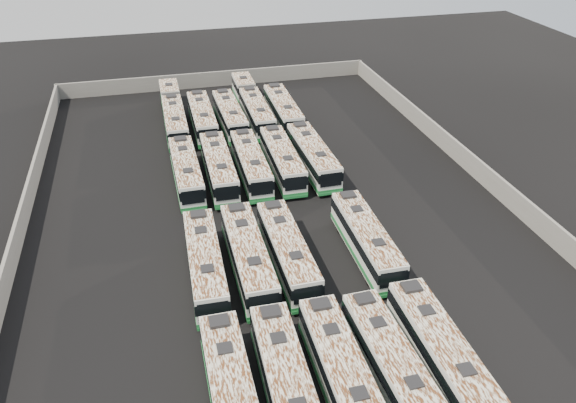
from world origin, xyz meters
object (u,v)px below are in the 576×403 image
object	(u,v)px
bus_back_far_left	(173,112)
bus_midback_center	(251,164)
bus_front_left	(288,386)
bus_front_center	(343,376)
bus_front_far_left	(233,398)
bus_midback_right	(282,160)
bus_back_right	(252,104)
bus_back_left	(202,118)
bus_front_far_right	(442,355)
bus_back_center	(230,116)
bus_front_right	(393,367)
bus_midfront_far_right	(366,239)
bus_midback_far_left	(186,172)
bus_back_far_right	(283,110)
bus_midfront_left	(248,256)
bus_midback_left	(219,167)
bus_midfront_far_left	(205,263)
bus_midback_far_right	(313,156)
bus_midfront_center	(287,251)

from	to	relation	value
bus_back_far_left	bus_midback_center	bearing A→B (deg)	-67.27
bus_front_left	bus_front_center	world-z (taller)	bus_front_left
bus_front_far_left	bus_midback_right	world-z (taller)	bus_front_far_left
bus_back_far_left	bus_back_right	distance (m)	10.13
bus_back_left	bus_front_left	bearing A→B (deg)	-89.80
bus_front_center	bus_back_left	size ratio (longest dim) A/B	1.00
bus_front_center	bus_front_far_right	size ratio (longest dim) A/B	0.99
bus_back_left	bus_back_center	distance (m)	3.40
bus_front_right	bus_midfront_far_right	bearing A→B (deg)	74.33
bus_midback_far_left	bus_front_far_right	bearing A→B (deg)	-65.95
bus_front_right	bus_midback_right	bearing A→B (deg)	88.32
bus_midback_far_left	bus_back_far_right	bearing A→B (deg)	44.20
bus_front_center	bus_midfront_left	size ratio (longest dim) A/B	0.98
bus_midback_left	bus_midback_center	xyz separation A→B (m)	(3.36, 0.06, -0.04)
bus_front_right	bus_midfront_far_left	bearing A→B (deg)	125.38
bus_midback_far_right	bus_front_far_left	bearing A→B (deg)	-115.55
bus_front_center	bus_back_left	distance (m)	42.62
bus_back_far_left	bus_midfront_far_left	bearing A→B (deg)	-89.66
bus_midfront_far_right	bus_back_far_right	world-z (taller)	bus_back_far_right
bus_midfront_far_left	bus_midback_left	distance (m)	16.05
bus_back_right	bus_midback_far_left	bearing A→B (deg)	-120.84
bus_front_far_left	bus_back_center	size ratio (longest dim) A/B	1.01
bus_midfront_left	bus_midfront_center	distance (m)	3.20
bus_back_left	bus_midfront_far_right	bearing A→B (deg)	-70.72
bus_front_right	bus_front_far_left	bearing A→B (deg)	178.12
bus_front_far_right	bus_back_center	size ratio (longest dim) A/B	1.02
bus_midback_far_right	bus_back_center	size ratio (longest dim) A/B	1.03
bus_midback_left	bus_midback_right	size ratio (longest dim) A/B	1.01
bus_front_far_left	bus_midback_far_left	distance (m)	28.95
bus_front_center	bus_midfront_center	distance (m)	13.27
bus_front_far_left	bus_midfront_left	bearing A→B (deg)	75.53
bus_midback_left	bus_midback_right	distance (m)	6.74
bus_front_far_left	bus_back_far_right	size ratio (longest dim) A/B	0.97
bus_midfront_far_right	bus_midback_far_right	bearing A→B (deg)	90.62
bus_front_left	bus_midback_far_left	world-z (taller)	bus_front_left
bus_midfront_far_right	bus_midback_center	xyz separation A→B (m)	(-6.65, 15.72, 0.01)
bus_midback_far_left	bus_back_left	world-z (taller)	bus_back_left
bus_midback_far_left	bus_midfront_left	bearing A→B (deg)	-78.60
bus_back_far_right	bus_front_right	bearing A→B (deg)	-93.70
bus_midfront_far_left	bus_midfront_left	world-z (taller)	bus_midfront_left
bus_front_far_left	bus_midback_center	world-z (taller)	bus_front_far_left
bus_midback_center	bus_back_far_left	size ratio (longest dim) A/B	0.65
bus_back_center	bus_back_right	world-z (taller)	bus_back_center
bus_midfront_far_right	bus_midback_right	bearing A→B (deg)	102.50
bus_back_center	bus_front_right	bearing A→B (deg)	-86.74
bus_midback_right	bus_front_far_right	bearing A→B (deg)	-82.63
bus_front_center	bus_midback_far_left	bearing A→B (deg)	103.46
bus_midfront_left	bus_midfront_far_right	size ratio (longest dim) A/B	1.03
bus_midback_far_left	bus_midback_far_right	size ratio (longest dim) A/B	0.97
bus_front_right	bus_back_center	world-z (taller)	bus_back_center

